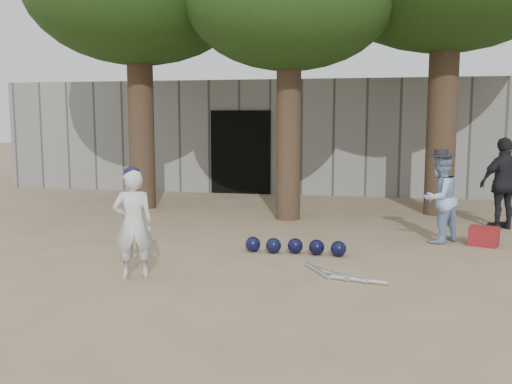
% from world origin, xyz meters
% --- Properties ---
extents(ground, '(70.00, 70.00, 0.00)m').
position_xyz_m(ground, '(0.00, 0.00, 0.00)').
color(ground, '#937C5E').
rests_on(ground, ground).
extents(boy_player, '(0.59, 0.50, 1.37)m').
position_xyz_m(boy_player, '(-0.69, -0.36, 0.69)').
color(boy_player, silver).
rests_on(boy_player, ground).
extents(spectator_blue, '(0.88, 0.88, 1.44)m').
position_xyz_m(spectator_blue, '(3.29, 2.55, 0.72)').
color(spectator_blue, '#8EAEDB').
rests_on(spectator_blue, ground).
extents(spectator_dark, '(1.05, 0.80, 1.66)m').
position_xyz_m(spectator_dark, '(4.56, 3.96, 0.83)').
color(spectator_dark, black).
rests_on(spectator_dark, ground).
extents(red_bag, '(0.50, 0.44, 0.30)m').
position_xyz_m(red_bag, '(3.98, 2.44, 0.15)').
color(red_bag, maroon).
rests_on(red_bag, ground).
extents(back_building, '(16.00, 5.24, 3.00)m').
position_xyz_m(back_building, '(-0.00, 10.33, 1.50)').
color(back_building, gray).
rests_on(back_building, ground).
extents(helmet_row, '(1.51, 0.29, 0.23)m').
position_xyz_m(helmet_row, '(1.13, 1.30, 0.12)').
color(helmet_row, black).
rests_on(helmet_row, ground).
extents(bat_pile, '(1.10, 0.79, 0.06)m').
position_xyz_m(bat_pile, '(1.82, 0.17, 0.03)').
color(bat_pile, silver).
rests_on(bat_pile, ground).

